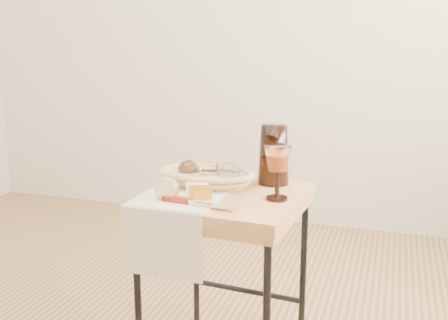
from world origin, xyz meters
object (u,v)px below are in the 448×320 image
at_px(bread_basket, 206,178).
at_px(wine_goblet, 277,173).
at_px(pitcher, 274,154).
at_px(goblet_lying_a, 201,171).
at_px(goblet_lying_b, 217,174).
at_px(table_knife, 196,202).
at_px(tea_towel, 177,199).
at_px(apple_half, 167,188).
at_px(side_table, 226,280).

height_order(bread_basket, wine_goblet, wine_goblet).
height_order(bread_basket, pitcher, pitcher).
bearing_deg(bread_basket, goblet_lying_a, 153.36).
distance_m(goblet_lying_a, goblet_lying_b, 0.08).
bearing_deg(table_knife, goblet_lying_b, 97.12).
height_order(tea_towel, apple_half, apple_half).
bearing_deg(goblet_lying_b, pitcher, 9.87).
relative_size(bread_basket, wine_goblet, 1.72).
height_order(tea_towel, wine_goblet, wine_goblet).
distance_m(goblet_lying_b, apple_half, 0.22).
xyz_separation_m(side_table, apple_half, (-0.15, -0.14, 0.37)).
xyz_separation_m(goblet_lying_b, apple_half, (-0.11, -0.19, -0.01)).
height_order(tea_towel, goblet_lying_b, goblet_lying_b).
distance_m(bread_basket, goblet_lying_b, 0.06).
bearing_deg(apple_half, bread_basket, 70.61).
relative_size(tea_towel, bread_basket, 0.86).
xyz_separation_m(side_table, goblet_lying_a, (-0.12, 0.08, 0.38)).
bearing_deg(side_table, tea_towel, -132.99).
xyz_separation_m(side_table, pitcher, (0.13, 0.17, 0.44)).
height_order(tea_towel, bread_basket, bread_basket).
relative_size(goblet_lying_a, wine_goblet, 0.68).
bearing_deg(tea_towel, side_table, 47.48).
xyz_separation_m(side_table, bread_basket, (-0.10, 0.07, 0.35)).
distance_m(bread_basket, table_knife, 0.25).
relative_size(tea_towel, table_knife, 1.09).
bearing_deg(tea_towel, pitcher, 50.91).
bearing_deg(tea_towel, bread_basket, 82.15).
bearing_deg(side_table, pitcher, 53.40).
xyz_separation_m(bread_basket, goblet_lying_b, (0.05, -0.02, 0.02)).
distance_m(bread_basket, apple_half, 0.22).
bearing_deg(wine_goblet, table_knife, -146.22).
relative_size(goblet_lying_a, table_knife, 0.50).
distance_m(side_table, tea_towel, 0.38).
distance_m(pitcher, table_knife, 0.40).
relative_size(goblet_lying_b, table_knife, 0.52).
bearing_deg(wine_goblet, apple_half, -160.82).
bearing_deg(tea_towel, table_knife, -26.62).
relative_size(tea_towel, apple_half, 3.39).
relative_size(bread_basket, goblet_lying_b, 2.42).
relative_size(side_table, goblet_lying_b, 5.00).
distance_m(goblet_lying_a, pitcher, 0.27).
distance_m(bread_basket, wine_goblet, 0.30).
xyz_separation_m(goblet_lying_a, goblet_lying_b, (0.07, -0.03, 0.00)).
bearing_deg(pitcher, wine_goblet, -61.90).
bearing_deg(pitcher, apple_half, -120.38).
height_order(tea_towel, pitcher, pitcher).
bearing_deg(apple_half, wine_goblet, 15.57).
xyz_separation_m(bread_basket, wine_goblet, (0.28, -0.09, 0.06)).
bearing_deg(table_knife, apple_half, 168.59).
height_order(side_table, bread_basket, bread_basket).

